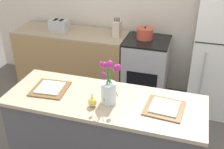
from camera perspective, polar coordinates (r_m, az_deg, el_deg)
The scene contains 12 objects.
back_wall at distance 4.17m, azimuth 7.30°, elevation 14.59°, with size 5.20×0.08×2.70m.
kitchen_island at distance 2.81m, azimuth -1.53°, elevation -13.02°, with size 1.80×0.66×0.94m.
back_counter at distance 4.41m, azimuth -8.07°, elevation 3.01°, with size 1.68×0.60×0.92m.
stove_range at distance 4.09m, azimuth 6.89°, elevation 0.97°, with size 0.60×0.61×0.92m.
refrigerator at distance 3.89m, azimuth 21.14°, elevation 4.47°, with size 0.68×0.67×1.75m.
flower_vase at distance 2.41m, azimuth -0.64°, elevation -2.90°, with size 0.19×0.17×0.43m.
pear_figurine at distance 2.41m, azimuth -4.01°, elevation -5.49°, with size 0.07×0.07×0.12m.
plate_setting_left at distance 2.72m, azimuth -12.45°, elevation -2.76°, with size 0.35×0.35×0.02m.
plate_setting_right at distance 2.43m, azimuth 10.61°, elevation -6.64°, with size 0.35×0.35×0.02m.
toaster at distance 4.26m, azimuth -10.71°, elevation 9.76°, with size 0.28×0.18×0.17m.
cooking_pot at distance 3.92m, azimuth 6.70°, elevation 8.33°, with size 0.23×0.23×0.18m.
knife_block at distance 3.97m, azimuth 1.01°, elevation 9.27°, with size 0.10×0.14×0.27m.
Camera 1 is at (0.69, -1.99, 2.33)m, focal length 45.00 mm.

